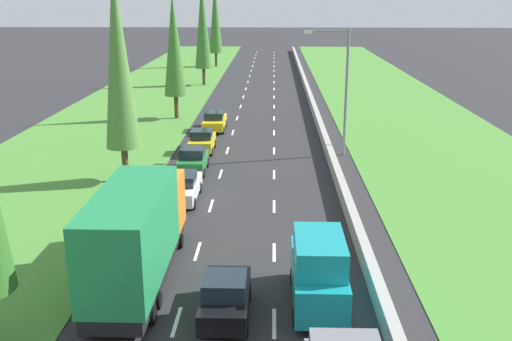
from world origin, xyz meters
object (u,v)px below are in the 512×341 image
white_sedan_left_lane (182,187)px  street_light_mast (342,83)px  black_hatchback_centre_lane (225,296)px  yellow_sedan_left_lane (215,121)px  teal_van_right_lane (318,271)px  poplar_tree_fourth (203,25)px  yellow_hatchback_left_lane (202,141)px  poplar_tree_fifth (215,17)px  poplar_tree_second (118,58)px  poplar_tree_third (174,45)px  green_hatchback_left_lane (193,160)px  green_box_truck_left_lane (137,233)px

white_sedan_left_lane → street_light_mast: size_ratio=0.50×
street_light_mast → black_hatchback_centre_lane: bearing=-106.0°
white_sedan_left_lane → yellow_sedan_left_lane: size_ratio=1.00×
teal_van_right_lane → poplar_tree_fourth: size_ratio=0.37×
poplar_tree_fourth → street_light_mast: poplar_tree_fourth is taller
yellow_hatchback_left_lane → poplar_tree_fifth: poplar_tree_fifth is taller
white_sedan_left_lane → poplar_tree_second: (-4.09, 3.59, 6.80)m
poplar_tree_fourth → street_light_mast: bearing=-67.9°
poplar_tree_fifth → black_hatchback_centre_lane: bearing=-84.3°
yellow_sedan_left_lane → poplar_tree_second: bearing=-106.2°
white_sedan_left_lane → poplar_tree_third: bearing=99.9°
poplar_tree_third → black_hatchback_centre_lane: bearing=-78.1°
teal_van_right_lane → poplar_tree_second: poplar_tree_second is taller
green_hatchback_left_lane → yellow_hatchback_left_lane: same height
yellow_sedan_left_lane → poplar_tree_second: (-4.19, -14.44, 6.80)m
white_sedan_left_lane → teal_van_right_lane: 13.37m
black_hatchback_centre_lane → street_light_mast: bearing=74.0°
teal_van_right_lane → poplar_tree_second: size_ratio=0.37×
green_box_truck_left_lane → poplar_tree_fourth: poplar_tree_fourth is taller
poplar_tree_fifth → street_light_mast: size_ratio=1.51×
teal_van_right_lane → street_light_mast: (3.10, 21.70, 3.83)m
poplar_tree_second → white_sedan_left_lane: bearing=-41.2°
teal_van_right_lane → poplar_tree_second: bearing=126.0°
yellow_hatchback_left_lane → white_sedan_left_lane: bearing=-89.3°
teal_van_right_lane → black_hatchback_centre_lane: bearing=-163.4°
yellow_hatchback_left_lane → teal_van_right_lane: size_ratio=0.80×
green_box_truck_left_lane → poplar_tree_third: bearing=96.5°
white_sedan_left_lane → black_hatchback_centre_lane: black_hatchback_centre_lane is taller
green_hatchback_left_lane → poplar_tree_fifth: size_ratio=0.29×
green_box_truck_left_lane → street_light_mast: street_light_mast is taller
green_box_truck_left_lane → street_light_mast: bearing=63.1°
street_light_mast → white_sedan_left_lane: bearing=-134.2°
white_sedan_left_lane → teal_van_right_lane: size_ratio=0.92×
green_hatchback_left_lane → black_hatchback_centre_lane: size_ratio=1.00×
green_box_truck_left_lane → poplar_tree_fourth: (-3.58, 54.02, 5.43)m
yellow_sedan_left_lane → black_hatchback_centre_lane: 30.69m
white_sedan_left_lane → teal_van_right_lane: bearing=-59.2°
green_box_truck_left_lane → white_sedan_left_lane: (0.24, 9.89, -1.37)m
poplar_tree_second → green_box_truck_left_lane: bearing=-74.1°
black_hatchback_centre_lane → poplar_tree_second: 19.00m
yellow_hatchback_left_lane → poplar_tree_second: (-3.96, -7.18, 6.77)m
white_sedan_left_lane → yellow_sedan_left_lane: 18.03m
poplar_tree_fourth → yellow_sedan_left_lane: bearing=-81.5°
green_box_truck_left_lane → green_hatchback_left_lane: 15.52m
poplar_tree_third → green_hatchback_left_lane: bearing=-77.4°
street_light_mast → poplar_tree_fourth: bearing=112.1°
poplar_tree_fifth → poplar_tree_fourth: bearing=-89.0°
yellow_hatchback_left_lane → poplar_tree_third: poplar_tree_third is taller
white_sedan_left_lane → green_hatchback_left_lane: 5.57m
white_sedan_left_lane → yellow_hatchback_left_lane: size_ratio=1.15×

